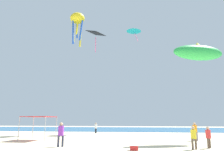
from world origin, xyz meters
TOP-DOWN VIEW (x-y plane):
  - ground at (0.00, 0.00)m, footprint 110.00×110.00m
  - ocean_strip at (0.00, 32.33)m, footprint 110.00×25.79m
  - canopy_tent at (-7.53, 3.16)m, footprint 2.85×2.86m
  - person_near_tent at (-4.02, 15.53)m, footprint 0.39×0.43m
  - person_leftmost at (7.05, -2.02)m, footprint 0.40×0.39m
  - person_central at (8.32, -1.13)m, footprint 0.37×0.37m
  - person_rightmost at (-3.06, -1.85)m, footprint 0.50×0.45m
  - person_far_shore at (8.75, 4.76)m, footprint 0.47×0.44m
  - cooler_box at (2.79, -3.06)m, footprint 0.57×0.37m
  - kite_octopus_yellow at (-9.73, 21.52)m, footprint 3.90×3.90m
  - kite_delta_teal at (2.33, 18.77)m, footprint 3.49×3.48m
  - kite_inflatable_green at (9.53, 4.02)m, footprint 5.85×3.35m
  - kite_diamond_black at (-4.25, 15.36)m, footprint 3.52×3.56m

SIDE VIEW (x-z plane):
  - ground at x=0.00m, z-range -0.10..0.00m
  - ocean_strip at x=0.00m, z-range 0.00..0.03m
  - cooler_box at x=2.79m, z-range 0.00..0.35m
  - person_central at x=8.32m, z-range 0.14..1.71m
  - person_leftmost at x=7.05m, z-range 0.14..1.77m
  - person_near_tent at x=-4.02m, z-range 0.14..1.79m
  - person_far_shore at x=8.75m, z-range 0.16..2.00m
  - person_rightmost at x=-3.06m, z-range 0.16..2.05m
  - canopy_tent at x=-7.53m, z-range 1.09..3.54m
  - kite_inflatable_green at x=9.53m, z-range 8.12..10.14m
  - kite_diamond_black at x=-4.25m, z-range 14.88..18.90m
  - kite_delta_teal at x=2.33m, z-range 17.66..19.90m
  - kite_octopus_yellow at x=-9.73m, z-range 19.50..26.74m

